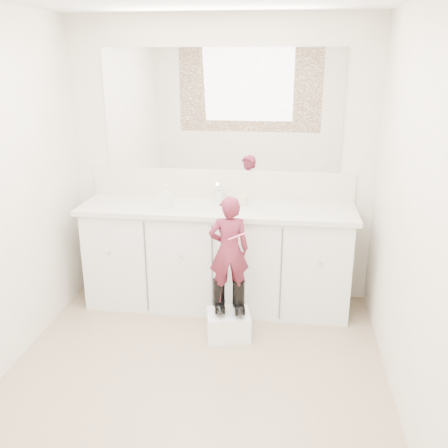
# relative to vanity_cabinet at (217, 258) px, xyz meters

# --- Properties ---
(floor) EXTENTS (3.00, 3.00, 0.00)m
(floor) POSITION_rel_vanity_cabinet_xyz_m (0.00, -1.23, -0.42)
(floor) COLOR #857357
(floor) RESTS_ON ground
(wall_back) EXTENTS (2.60, 0.00, 2.60)m
(wall_back) POSITION_rel_vanity_cabinet_xyz_m (0.00, 0.27, 0.77)
(wall_back) COLOR beige
(wall_back) RESTS_ON floor
(wall_front) EXTENTS (2.60, 0.00, 2.60)m
(wall_front) POSITION_rel_vanity_cabinet_xyz_m (0.00, -2.73, 0.77)
(wall_front) COLOR beige
(wall_front) RESTS_ON floor
(wall_right) EXTENTS (0.00, 3.00, 3.00)m
(wall_right) POSITION_rel_vanity_cabinet_xyz_m (1.30, -1.23, 0.78)
(wall_right) COLOR beige
(wall_right) RESTS_ON floor
(vanity_cabinet) EXTENTS (2.20, 0.55, 0.85)m
(vanity_cabinet) POSITION_rel_vanity_cabinet_xyz_m (0.00, 0.00, 0.00)
(vanity_cabinet) COLOR silver
(vanity_cabinet) RESTS_ON floor
(countertop) EXTENTS (2.28, 0.58, 0.04)m
(countertop) POSITION_rel_vanity_cabinet_xyz_m (0.00, -0.01, 0.45)
(countertop) COLOR beige
(countertop) RESTS_ON vanity_cabinet
(backsplash) EXTENTS (2.28, 0.03, 0.25)m
(backsplash) POSITION_rel_vanity_cabinet_xyz_m (0.00, 0.26, 0.59)
(backsplash) COLOR beige
(backsplash) RESTS_ON countertop
(mirror) EXTENTS (2.00, 0.02, 1.00)m
(mirror) POSITION_rel_vanity_cabinet_xyz_m (0.00, 0.26, 1.22)
(mirror) COLOR white
(mirror) RESTS_ON wall_back
(dot_panel) EXTENTS (2.00, 0.01, 1.20)m
(dot_panel) POSITION_rel_vanity_cabinet_xyz_m (0.00, -2.71, 1.22)
(dot_panel) COLOR #472819
(dot_panel) RESTS_ON wall_front
(faucet) EXTENTS (0.08, 0.08, 0.10)m
(faucet) POSITION_rel_vanity_cabinet_xyz_m (0.00, 0.15, 0.52)
(faucet) COLOR silver
(faucet) RESTS_ON countertop
(cup) EXTENTS (0.11, 0.11, 0.10)m
(cup) POSITION_rel_vanity_cabinet_xyz_m (0.21, 0.06, 0.51)
(cup) COLOR beige
(cup) RESTS_ON countertop
(soap_bottle) EXTENTS (0.10, 0.10, 0.19)m
(soap_bottle) POSITION_rel_vanity_cabinet_xyz_m (-0.42, -0.08, 0.56)
(soap_bottle) COLOR silver
(soap_bottle) RESTS_ON countertop
(step_stool) EXTENTS (0.37, 0.33, 0.21)m
(step_stool) POSITION_rel_vanity_cabinet_xyz_m (0.16, -0.55, -0.32)
(step_stool) COLOR white
(step_stool) RESTS_ON floor
(boot_left) EXTENTS (0.13, 0.20, 0.27)m
(boot_left) POSITION_rel_vanity_cabinet_xyz_m (0.09, -0.53, -0.08)
(boot_left) COLOR black
(boot_left) RESTS_ON step_stool
(boot_right) EXTENTS (0.13, 0.20, 0.27)m
(boot_right) POSITION_rel_vanity_cabinet_xyz_m (0.24, -0.53, -0.08)
(boot_right) COLOR black
(boot_right) RESTS_ON step_stool
(toddler) EXTENTS (0.33, 0.26, 0.82)m
(toddler) POSITION_rel_vanity_cabinet_xyz_m (0.16, -0.53, 0.29)
(toddler) COLOR #9E304C
(toddler) RESTS_ON step_stool
(toothbrush) EXTENTS (0.14, 0.04, 0.06)m
(toothbrush) POSITION_rel_vanity_cabinet_xyz_m (0.23, -0.61, 0.43)
(toothbrush) COLOR #F55F94
(toothbrush) RESTS_ON toddler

